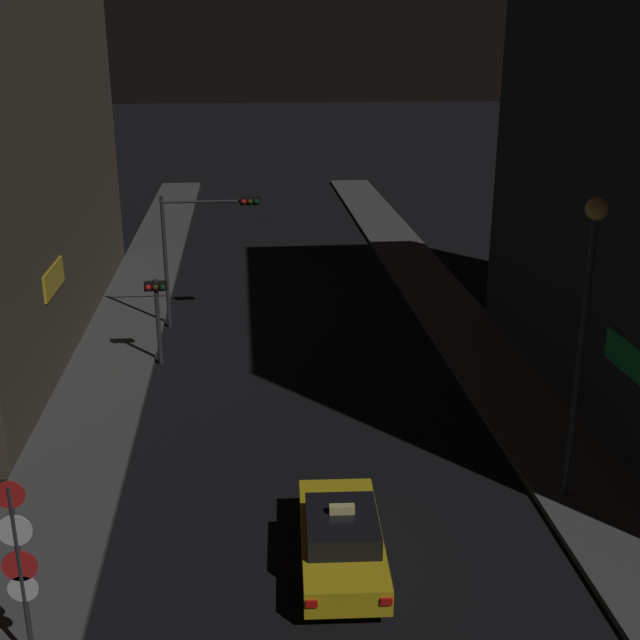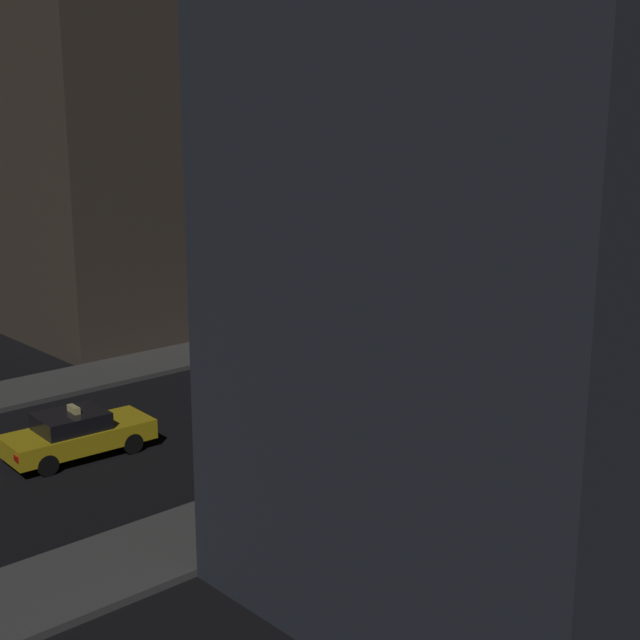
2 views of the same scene
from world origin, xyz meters
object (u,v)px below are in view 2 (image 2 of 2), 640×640
at_px(traffic_light_left_kerb, 285,296).
at_px(taxi, 77,434).
at_px(street_lamp_near_block, 259,299).
at_px(traffic_light_overhead, 376,253).

bearing_deg(traffic_light_left_kerb, taxi, -67.68).
distance_m(taxi, street_lamp_near_block, 8.09).
xyz_separation_m(traffic_light_left_kerb, street_lamp_near_block, (11.28, -10.36, 3.17)).
bearing_deg(street_lamp_near_block, taxi, -159.98).
distance_m(traffic_light_overhead, street_lamp_near_block, 17.52).
bearing_deg(traffic_light_overhead, traffic_light_left_kerb, -109.69).
height_order(traffic_light_overhead, traffic_light_left_kerb, traffic_light_overhead).
xyz_separation_m(taxi, traffic_light_overhead, (-3.72, 16.65, 3.21)).
bearing_deg(street_lamp_near_block, traffic_light_overhead, 124.29).
xyz_separation_m(taxi, traffic_light_left_kerb, (-5.17, 12.59, 1.63)).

